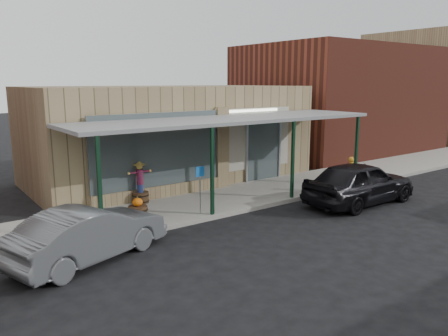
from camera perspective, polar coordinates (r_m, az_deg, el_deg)
ground at (r=13.90m, az=9.78°, el=-7.38°), size 120.00×120.00×0.00m
sidewalk at (r=16.46m, az=0.76°, el=-4.00°), size 40.00×3.20×0.15m
storefront at (r=19.86m, az=-7.18°, el=4.46°), size 12.00×6.25×4.20m
awning at (r=15.91m, az=0.87°, el=6.22°), size 12.00×3.00×3.04m
block_buildings_near at (r=21.65m, az=-3.94°, el=9.52°), size 61.00×8.00×8.00m
barrel_scarecrow at (r=15.78m, az=-10.88°, el=-2.69°), size 0.91×0.69×1.51m
barrel_pumpkin at (r=14.03m, az=-11.19°, el=-5.52°), size 0.73×0.73×0.72m
handicap_sign at (r=14.07m, az=-3.14°, el=-2.05°), size 0.33×0.04×1.58m
parked_sedan at (r=16.60m, az=17.32°, el=-1.82°), size 4.68×1.99×1.59m
car_grey at (r=11.47m, az=-17.22°, el=-8.18°), size 4.38×2.71×1.36m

